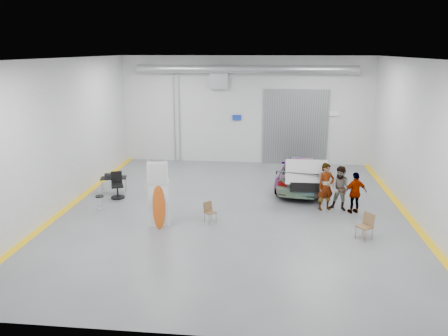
# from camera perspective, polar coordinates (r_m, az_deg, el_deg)

# --- Properties ---
(ground) EXTENTS (16.00, 16.00, 0.00)m
(ground) POSITION_cam_1_polar(r_m,az_deg,el_deg) (17.73, 1.27, -5.66)
(ground) COLOR slate
(ground) RESTS_ON ground
(room_shell) EXTENTS (14.02, 16.18, 6.01)m
(room_shell) POSITION_cam_1_polar(r_m,az_deg,el_deg) (18.90, 2.64, 8.40)
(room_shell) COLOR silver
(room_shell) RESTS_ON ground
(sedan_car) EXTENTS (2.82, 5.36, 1.48)m
(sedan_car) POSITION_cam_1_polar(r_m,az_deg,el_deg) (20.79, 10.10, -0.58)
(sedan_car) COLOR silver
(sedan_car) RESTS_ON ground
(person_a) EXTENTS (0.84, 0.71, 1.95)m
(person_a) POSITION_cam_1_polar(r_m,az_deg,el_deg) (18.08, 13.16, -2.38)
(person_a) COLOR #9A6454
(person_a) RESTS_ON ground
(person_b) EXTENTS (1.08, 0.95, 1.83)m
(person_b) POSITION_cam_1_polar(r_m,az_deg,el_deg) (18.19, 15.04, -2.60)
(person_b) COLOR slate
(person_b) RESTS_ON ground
(person_c) EXTENTS (1.05, 0.69, 1.68)m
(person_c) POSITION_cam_1_polar(r_m,az_deg,el_deg) (18.06, 16.77, -3.12)
(person_c) COLOR #A45C36
(person_c) RESTS_ON ground
(surfboard_display) EXTENTS (0.75, 0.31, 2.67)m
(surfboard_display) POSITION_cam_1_polar(r_m,az_deg,el_deg) (15.89, -8.69, -4.22)
(surfboard_display) COLOR white
(surfboard_display) RESTS_ON ground
(folding_chair_near) EXTENTS (0.51, 0.58, 0.78)m
(folding_chair_near) POSITION_cam_1_polar(r_m,az_deg,el_deg) (16.56, -1.80, -6.31)
(folding_chair_near) COLOR brown
(folding_chair_near) RESTS_ON ground
(folding_chair_far) EXTENTS (0.61, 0.71, 0.94)m
(folding_chair_far) POSITION_cam_1_polar(r_m,az_deg,el_deg) (15.84, 17.80, -7.93)
(folding_chair_far) COLOR brown
(folding_chair_far) RESTS_ON ground
(shop_stool) EXTENTS (0.34, 0.34, 0.67)m
(shop_stool) POSITION_cam_1_polar(r_m,az_deg,el_deg) (18.25, -15.89, -4.53)
(shop_stool) COLOR black
(shop_stool) RESTS_ON ground
(work_table) EXTENTS (1.24, 0.84, 0.93)m
(work_table) POSITION_cam_1_polar(r_m,az_deg,el_deg) (20.41, -14.38, -1.20)
(work_table) COLOR #96999E
(work_table) RESTS_ON ground
(office_chair) EXTENTS (0.65, 0.68, 1.14)m
(office_chair) POSITION_cam_1_polar(r_m,az_deg,el_deg) (19.71, -13.69, -2.39)
(office_chair) COLOR black
(office_chair) RESTS_ON ground
(trunk_lid) EXTENTS (1.73, 1.05, 0.04)m
(trunk_lid) POSITION_cam_1_polar(r_m,az_deg,el_deg) (18.38, 10.68, -0.25)
(trunk_lid) COLOR silver
(trunk_lid) RESTS_ON sedan_car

